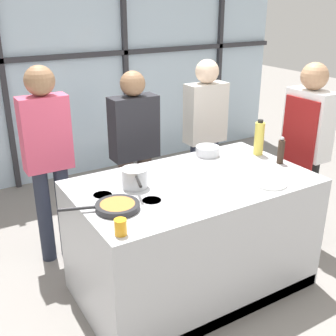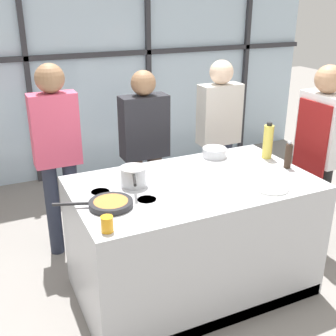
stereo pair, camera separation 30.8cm
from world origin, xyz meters
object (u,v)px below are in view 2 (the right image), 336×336
object	(u,v)px
spectator_center_right	(219,132)
saucepan	(133,176)
spectator_center_left	(145,146)
pepper_grinder	(288,155)
white_plate	(271,188)
mixing_bowl	(214,152)
oil_bottle	(268,141)
spectator_far_left	(57,149)
frying_pan	(110,203)
chef	(318,149)
juice_glass_near	(107,224)

from	to	relation	value
spectator_center_right	saucepan	distance (m)	1.50
spectator_center_left	pepper_grinder	size ratio (longest dim) A/B	7.08
saucepan	white_plate	size ratio (longest dim) A/B	1.42
saucepan	pepper_grinder	distance (m)	1.25
white_plate	mixing_bowl	size ratio (longest dim) A/B	1.19
mixing_bowl	oil_bottle	bearing A→B (deg)	-27.88
spectator_far_left	spectator_center_right	world-z (taller)	spectator_far_left
spectator_center_right	saucepan	world-z (taller)	spectator_center_right
spectator_far_left	spectator_center_left	bearing A→B (deg)	-180.00
spectator_center_right	spectator_far_left	bearing A→B (deg)	0.00
spectator_center_right	oil_bottle	bearing A→B (deg)	89.23
spectator_center_left	frying_pan	world-z (taller)	spectator_center_left
chef	white_plate	size ratio (longest dim) A/B	7.01
oil_bottle	chef	bearing A→B (deg)	-8.60
white_plate	oil_bottle	bearing A→B (deg)	55.81
mixing_bowl	juice_glass_near	size ratio (longest dim) A/B	2.11
mixing_bowl	saucepan	bearing A→B (deg)	-162.22
oil_bottle	mixing_bowl	bearing A→B (deg)	152.12
spectator_center_right	juice_glass_near	size ratio (longest dim) A/B	17.09
oil_bottle	juice_glass_near	world-z (taller)	oil_bottle
frying_pan	juice_glass_near	world-z (taller)	juice_glass_near
frying_pan	pepper_grinder	distance (m)	1.49
mixing_bowl	pepper_grinder	distance (m)	0.61
chef	saucepan	distance (m)	1.72
frying_pan	pepper_grinder	size ratio (longest dim) A/B	2.19
chef	pepper_grinder	size ratio (longest dim) A/B	7.44
oil_bottle	pepper_grinder	world-z (taller)	oil_bottle
spectator_center_right	pepper_grinder	distance (m)	1.05
chef	spectator_center_right	world-z (taller)	chef
white_plate	juice_glass_near	world-z (taller)	juice_glass_near
spectator_center_left	white_plate	distance (m)	1.39
chef	spectator_center_left	world-z (taller)	chef
spectator_center_right	frying_pan	size ratio (longest dim) A/B	3.31
pepper_grinder	spectator_center_left	bearing A→B (deg)	127.47
spectator_center_left	mixing_bowl	size ratio (longest dim) A/B	7.91
frying_pan	mixing_bowl	xyz separation A→B (m)	(1.09, 0.51, 0.02)
spectator_far_left	chef	bearing A→B (deg)	157.44
chef	pepper_grinder	xyz separation A→B (m)	(-0.49, -0.18, 0.08)
chef	juice_glass_near	distance (m)	2.15
chef	spectator_center_right	xyz separation A→B (m)	(-0.49, 0.87, -0.02)
mixing_bowl	pepper_grinder	bearing A→B (deg)	-48.89
chef	spectator_center_right	size ratio (longest dim) A/B	1.02
chef	pepper_grinder	bearing A→B (deg)	109.80
spectator_center_right	juice_glass_near	xyz separation A→B (m)	(-1.60, -1.40, 0.04)
juice_glass_near	pepper_grinder	bearing A→B (deg)	12.35
chef	oil_bottle	xyz separation A→B (m)	(-0.50, 0.08, 0.12)
frying_pan	juice_glass_near	size ratio (longest dim) A/B	5.16
frying_pan	oil_bottle	bearing A→B (deg)	11.68
saucepan	oil_bottle	xyz separation A→B (m)	(1.22, 0.06, 0.07)
juice_glass_near	mixing_bowl	bearing A→B (deg)	34.03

